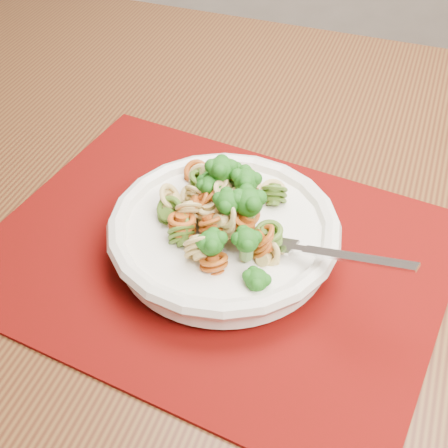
{
  "coord_description": "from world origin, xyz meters",
  "views": [
    {
      "loc": [
        -0.43,
        -0.21,
        1.24
      ],
      "look_at": [
        -0.43,
        0.25,
        0.81
      ],
      "focal_mm": 50.0,
      "sensor_mm": 36.0,
      "label": 1
    }
  ],
  "objects": [
    {
      "name": "pasta_bowl",
      "position": [
        -0.43,
        0.25,
        0.8
      ],
      "size": [
        0.24,
        0.24,
        0.05
      ],
      "color": "white",
      "rests_on": "placemat"
    },
    {
      "name": "fork",
      "position": [
        -0.38,
        0.21,
        0.82
      ],
      "size": [
        0.16,
        0.12,
        0.08
      ],
      "primitive_type": null,
      "rotation": [
        0.0,
        -0.35,
        -0.6
      ],
      "color": "silver",
      "rests_on": "pasta_bowl"
    },
    {
      "name": "placemat",
      "position": [
        -0.44,
        0.25,
        0.77
      ],
      "size": [
        0.58,
        0.53,
        0.0
      ],
      "primitive_type": "cube",
      "rotation": [
        0.0,
        0.0,
        -0.46
      ],
      "color": "#5D0405",
      "rests_on": "dining_table"
    },
    {
      "name": "dining_table",
      "position": [
        -0.4,
        0.34,
        0.67
      ],
      "size": [
        1.67,
        1.35,
        0.77
      ],
      "rotation": [
        0.0,
        0.0,
        -0.34
      ],
      "color": "brown",
      "rests_on": "ground"
    },
    {
      "name": "pasta_broccoli_heap",
      "position": [
        -0.43,
        0.25,
        0.82
      ],
      "size": [
        0.2,
        0.2,
        0.06
      ],
      "primitive_type": null,
      "color": "tan",
      "rests_on": "pasta_bowl"
    }
  ]
}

